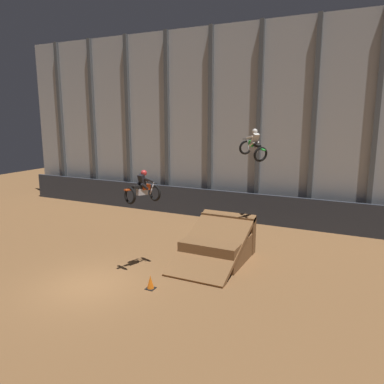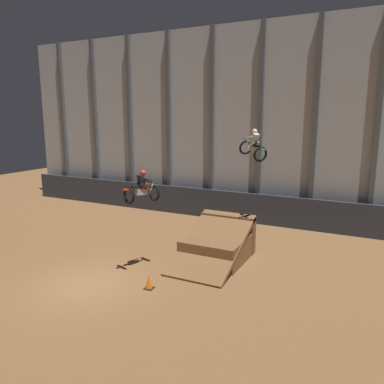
# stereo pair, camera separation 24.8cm
# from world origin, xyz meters

# --- Properties ---
(ground_plane) EXTENTS (60.00, 60.00, 0.00)m
(ground_plane) POSITION_xyz_m (0.00, 0.00, 0.00)
(ground_plane) COLOR brown
(arena_back_wall) EXTENTS (32.00, 0.40, 12.68)m
(arena_back_wall) POSITION_xyz_m (0.00, 12.87, 6.34)
(arena_back_wall) COLOR #ADB2B7
(arena_back_wall) RESTS_ON ground_plane
(lower_barrier) EXTENTS (31.36, 0.20, 1.96)m
(lower_barrier) POSITION_xyz_m (0.00, 11.95, 0.98)
(lower_barrier) COLOR #2D333D
(lower_barrier) RESTS_ON ground_plane
(dirt_ramp) EXTENTS (2.84, 4.66, 2.08)m
(dirt_ramp) POSITION_xyz_m (3.68, 5.26, 0.70)
(dirt_ramp) COLOR brown
(dirt_ramp) RESTS_ON ground_plane
(rider_bike_left_air) EXTENTS (1.15, 1.79, 1.49)m
(rider_bike_left_air) POSITION_xyz_m (1.23, 2.38, 3.74)
(rider_bike_left_air) COLOR black
(rider_bike_right_air) EXTENTS (1.68, 1.62, 1.56)m
(rider_bike_right_air) POSITION_xyz_m (4.88, 6.56, 5.43)
(rider_bike_right_air) COLOR black
(traffic_cone_near_ramp) EXTENTS (0.36, 0.36, 0.58)m
(traffic_cone_near_ramp) POSITION_xyz_m (2.47, 0.87, 0.28)
(traffic_cone_near_ramp) COLOR black
(traffic_cone_near_ramp) RESTS_ON ground_plane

